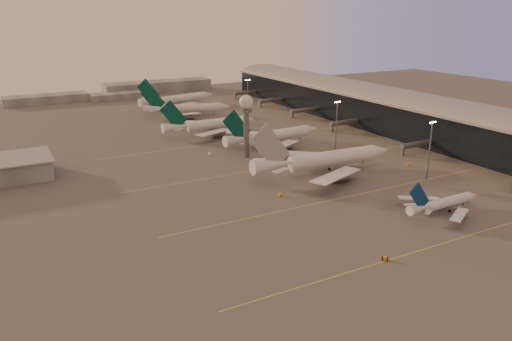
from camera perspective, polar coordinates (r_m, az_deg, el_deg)
ground at (r=146.16m, az=19.83°, el=-10.55°), size 700.00×700.00×0.00m
taxiway_markings at (r=201.56m, az=13.82°, el=-2.03°), size 180.00×185.25×0.02m
terminal at (r=289.12m, az=18.32°, el=5.77°), size 57.00×362.00×23.04m
radar_tower at (r=232.63m, az=-1.13°, el=6.51°), size 6.40×6.40×31.10m
mast_b at (r=214.12m, az=19.25°, el=2.50°), size 3.60×0.56×25.00m
mast_c at (r=249.84m, az=9.19°, el=5.40°), size 3.60×0.56×25.00m
mast_d at (r=323.26m, az=-0.95°, el=8.46°), size 3.60×0.56×25.00m
distant_horizon at (r=424.83m, az=-14.52°, el=8.85°), size 165.00×37.50×9.00m
narrowbody_mid at (r=184.55m, az=20.68°, el=-3.69°), size 34.18×27.30×13.36m
widebody_white at (r=215.88m, az=7.84°, el=0.85°), size 68.95×55.12×24.24m
greentail_a at (r=257.57m, az=2.04°, el=3.71°), size 58.23×46.90×21.14m
greentail_b at (r=284.51m, az=-5.22°, el=5.01°), size 57.37×46.33×20.84m
greentail_c at (r=332.89m, az=-7.84°, el=6.82°), size 56.45×45.02×20.93m
greentail_d at (r=366.40m, az=-8.88°, el=7.83°), size 60.93×48.74×22.36m
gsv_tug_mid at (r=146.52m, az=14.52°, el=-9.71°), size 4.08×4.02×1.02m
gsv_truck_b at (r=197.62m, az=22.42°, el=-2.99°), size 5.43×3.08×2.07m
gsv_truck_c at (r=188.02m, az=2.83°, el=-2.59°), size 6.06×3.39×2.31m
gsv_catering_b at (r=233.66m, az=16.95°, el=1.00°), size 5.43×3.54×4.11m
gsv_tug_far at (r=223.50m, az=5.74°, el=0.54°), size 2.95×4.10×1.06m
gsv_truck_d at (r=241.53m, az=-5.36°, el=2.06°), size 2.85×6.21×2.42m
gsv_tug_hangar at (r=292.23m, az=2.81°, el=4.76°), size 3.28×2.10×0.90m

